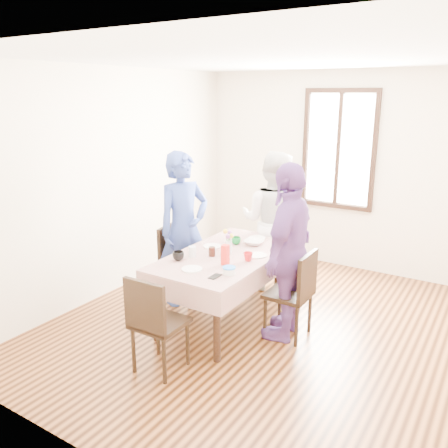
{
  "coord_description": "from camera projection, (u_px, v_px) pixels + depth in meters",
  "views": [
    {
      "loc": [
        2.07,
        -3.99,
        2.4
      ],
      "look_at": [
        -0.38,
        -0.11,
        1.1
      ],
      "focal_mm": 37.29,
      "sensor_mm": 36.0,
      "label": 1
    }
  ],
  "objects": [
    {
      "name": "ground",
      "position": [
        259.0,
        326.0,
        4.96
      ],
      "size": [
        4.5,
        4.5,
        0.0
      ],
      "primitive_type": "plane",
      "color": "black",
      "rests_on": "ground"
    },
    {
      "name": "back_wall",
      "position": [
        338.0,
        171.0,
        6.43
      ],
      "size": [
        4.0,
        0.0,
        4.0
      ],
      "primitive_type": "plane",
      "rotation": [
        1.57,
        0.0,
        0.0
      ],
      "color": "#F1E2C5",
      "rests_on": "ground"
    },
    {
      "name": "window_frame",
      "position": [
        339.0,
        150.0,
        6.33
      ],
      "size": [
        1.02,
        0.06,
        1.62
      ],
      "primitive_type": "cube",
      "color": "black",
      "rests_on": "back_wall"
    },
    {
      "name": "window_pane",
      "position": [
        339.0,
        150.0,
        6.34
      ],
      "size": [
        0.9,
        0.02,
        1.5
      ],
      "primitive_type": "cube",
      "color": "white",
      "rests_on": "back_wall"
    },
    {
      "name": "dining_table",
      "position": [
        226.0,
        288.0,
        5.0
      ],
      "size": [
        0.84,
        1.61,
        0.75
      ],
      "primitive_type": "cube",
      "color": "black",
      "rests_on": "ground"
    },
    {
      "name": "tablecloth",
      "position": [
        227.0,
        254.0,
        4.9
      ],
      "size": [
        0.96,
        1.73,
        0.01
      ],
      "primitive_type": "cube",
      "color": "#4E0502",
      "rests_on": "dining_table"
    },
    {
      "name": "chair_left",
      "position": [
        183.0,
        264.0,
        5.47
      ],
      "size": [
        0.48,
        0.48,
        0.91
      ],
      "primitive_type": "cube",
      "rotation": [
        0.0,
        0.0,
        -1.41
      ],
      "color": "black",
      "rests_on": "ground"
    },
    {
      "name": "chair_right",
      "position": [
        289.0,
        294.0,
        4.66
      ],
      "size": [
        0.42,
        0.42,
        0.91
      ],
      "primitive_type": "cube",
      "rotation": [
        0.0,
        0.0,
        1.58
      ],
      "color": "black",
      "rests_on": "ground"
    },
    {
      "name": "chair_far",
      "position": [
        273.0,
        252.0,
        5.88
      ],
      "size": [
        0.47,
        0.47,
        0.91
      ],
      "primitive_type": "cube",
      "rotation": [
        0.0,
        0.0,
        3.01
      ],
      "color": "black",
      "rests_on": "ground"
    },
    {
      "name": "chair_near",
      "position": [
        160.0,
        322.0,
        4.08
      ],
      "size": [
        0.43,
        0.43,
        0.91
      ],
      "primitive_type": "cube",
      "rotation": [
        0.0,
        0.0,
        0.02
      ],
      "color": "black",
      "rests_on": "ground"
    },
    {
      "name": "person_left",
      "position": [
        183.0,
        229.0,
        5.34
      ],
      "size": [
        0.63,
        0.76,
        1.78
      ],
      "primitive_type": "imported",
      "rotation": [
        0.0,
        0.0,
        1.21
      ],
      "color": "navy",
      "rests_on": "ground"
    },
    {
      "name": "person_far",
      "position": [
        273.0,
        221.0,
        5.76
      ],
      "size": [
        0.92,
        0.76,
        1.73
      ],
      "primitive_type": "imported",
      "rotation": [
        0.0,
        0.0,
        3.27
      ],
      "color": "silver",
      "rests_on": "ground"
    },
    {
      "name": "person_right",
      "position": [
        288.0,
        252.0,
        4.55
      ],
      "size": [
        0.53,
        1.08,
        1.78
      ],
      "primitive_type": "imported",
      "rotation": [
        0.0,
        0.0,
        -1.48
      ],
      "color": "#643B80",
      "rests_on": "ground"
    },
    {
      "name": "mug_black",
      "position": [
        178.0,
        256.0,
        4.69
      ],
      "size": [
        0.13,
        0.13,
        0.09
      ],
      "primitive_type": "imported",
      "rotation": [
        0.0,
        0.0,
        -0.07
      ],
      "color": "black",
      "rests_on": "tablecloth"
    },
    {
      "name": "mug_flag",
      "position": [
        248.0,
        257.0,
        4.68
      ],
      "size": [
        0.12,
        0.12,
        0.09
      ],
      "primitive_type": "imported",
      "rotation": [
        0.0,
        0.0,
        0.38
      ],
      "color": "red",
      "rests_on": "tablecloth"
    },
    {
      "name": "mug_green",
      "position": [
        236.0,
        241.0,
        5.2
      ],
      "size": [
        0.14,
        0.14,
        0.08
      ],
      "primitive_type": "imported",
      "rotation": [
        0.0,
        0.0,
        -0.4
      ],
      "color": "#0C7226",
      "rests_on": "tablecloth"
    },
    {
      "name": "serving_bowl",
      "position": [
        254.0,
        242.0,
        5.19
      ],
      "size": [
        0.26,
        0.26,
        0.05
      ],
      "primitive_type": "imported",
      "rotation": [
        0.0,
        0.0,
        0.21
      ],
      "color": "white",
      "rests_on": "tablecloth"
    },
    {
      "name": "juice_carton",
      "position": [
        225.0,
        255.0,
        4.57
      ],
      "size": [
        0.06,
        0.06,
        0.2
      ],
      "primitive_type": "cube",
      "color": "red",
      "rests_on": "tablecloth"
    },
    {
      "name": "butter_tub",
      "position": [
        229.0,
        271.0,
        4.34
      ],
      "size": [
        0.12,
        0.12,
        0.06
      ],
      "primitive_type": "cylinder",
      "color": "white",
      "rests_on": "tablecloth"
    },
    {
      "name": "jam_jar",
      "position": [
        212.0,
        252.0,
        4.82
      ],
      "size": [
        0.07,
        0.07,
        0.1
      ],
      "primitive_type": "cylinder",
      "color": "black",
      "rests_on": "tablecloth"
    },
    {
      "name": "drinking_glass",
      "position": [
        192.0,
        252.0,
        4.8
      ],
      "size": [
        0.08,
        0.08,
        0.11
      ],
      "primitive_type": "cylinder",
      "color": "silver",
      "rests_on": "tablecloth"
    },
    {
      "name": "smartphone",
      "position": [
        215.0,
        276.0,
        4.28
      ],
      "size": [
        0.07,
        0.14,
        0.01
      ],
      "primitive_type": "cube",
      "color": "black",
      "rests_on": "tablecloth"
    },
    {
      "name": "flower_vase",
      "position": [
        228.0,
        247.0,
        4.88
      ],
      "size": [
        0.07,
        0.07,
        0.14
      ],
      "primitive_type": "cylinder",
      "color": "silver",
      "rests_on": "tablecloth"
    },
    {
      "name": "plate_left",
      "position": [
        212.0,
        246.0,
        5.12
      ],
      "size": [
        0.2,
        0.2,
        0.01
      ],
      "primitive_type": "cylinder",
      "color": "white",
      "rests_on": "tablecloth"
    },
    {
      "name": "plate_right",
      "position": [
        257.0,
        255.0,
        4.84
      ],
      "size": [
        0.2,
        0.2,
        0.01
      ],
      "primitive_type": "cylinder",
      "color": "white",
      "rests_on": "tablecloth"
    },
    {
      "name": "plate_far",
      "position": [
        257.0,
        238.0,
        5.41
      ],
      "size": [
        0.2,
        0.2,
        0.01
      ],
      "primitive_type": "cylinder",
      "color": "white",
      "rests_on": "tablecloth"
    },
    {
      "name": "plate_near",
      "position": [
        192.0,
        269.0,
        4.46
      ],
      "size": [
        0.2,
        0.2,
        0.01
      ],
      "primitive_type": "cylinder",
      "color": "white",
      "rests_on": "tablecloth"
    },
    {
      "name": "butter_lid",
      "position": [
        229.0,
        268.0,
        4.33
      ],
      "size": [
        0.12,
        0.12,
        0.01
      ],
      "primitive_type": "cylinder",
      "color": "blue",
      "rests_on": "butter_tub"
    },
    {
      "name": "flower_bunch",
      "position": [
        228.0,
        236.0,
        4.85
      ],
      "size": [
        0.09,
        0.09,
        0.1
      ],
      "primitive_type": null,
      "color": "yellow",
      "rests_on": "flower_vase"
    }
  ]
}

